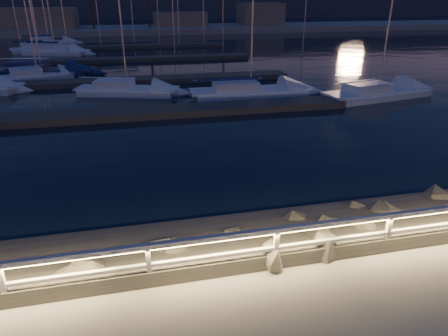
{
  "coord_description": "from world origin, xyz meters",
  "views": [
    {
      "loc": [
        -1.98,
        -7.5,
        6.06
      ],
      "look_at": [
        0.64,
        4.0,
        0.92
      ],
      "focal_mm": 32.0,
      "sensor_mm": 36.0,
      "label": 1
    }
  ],
  "objects_px": {
    "sailboat_n": "(54,51)",
    "sailboat_g": "(125,89)",
    "sailboat_m": "(48,43)",
    "sailboat_d": "(376,92)",
    "guard_rail": "(233,244)",
    "sailboat_f": "(36,75)",
    "sailboat_h": "(247,91)",
    "sailboat_i": "(38,49)",
    "sailboat_j": "(39,71)"
  },
  "relations": [
    {
      "from": "sailboat_f",
      "to": "sailboat_i",
      "type": "relative_size",
      "value": 0.96
    },
    {
      "from": "sailboat_n",
      "to": "sailboat_g",
      "type": "bearing_deg",
      "value": -48.8
    },
    {
      "from": "sailboat_h",
      "to": "sailboat_i",
      "type": "relative_size",
      "value": 1.22
    },
    {
      "from": "sailboat_j",
      "to": "sailboat_n",
      "type": "height_order",
      "value": "sailboat_j"
    },
    {
      "from": "guard_rail",
      "to": "sailboat_i",
      "type": "distance_m",
      "value": 50.07
    },
    {
      "from": "sailboat_d",
      "to": "sailboat_i",
      "type": "height_order",
      "value": "sailboat_d"
    },
    {
      "from": "sailboat_j",
      "to": "sailboat_f",
      "type": "bearing_deg",
      "value": -80.37
    },
    {
      "from": "sailboat_g",
      "to": "sailboat_f",
      "type": "bearing_deg",
      "value": 152.83
    },
    {
      "from": "sailboat_d",
      "to": "sailboat_h",
      "type": "relative_size",
      "value": 0.98
    },
    {
      "from": "sailboat_d",
      "to": "sailboat_i",
      "type": "distance_m",
      "value": 41.75
    },
    {
      "from": "sailboat_j",
      "to": "sailboat_g",
      "type": "bearing_deg",
      "value": -42.09
    },
    {
      "from": "sailboat_h",
      "to": "sailboat_n",
      "type": "bearing_deg",
      "value": 125.2
    },
    {
      "from": "sailboat_i",
      "to": "sailboat_m",
      "type": "relative_size",
      "value": 0.93
    },
    {
      "from": "guard_rail",
      "to": "sailboat_n",
      "type": "bearing_deg",
      "value": 103.51
    },
    {
      "from": "sailboat_i",
      "to": "sailboat_n",
      "type": "height_order",
      "value": "sailboat_n"
    },
    {
      "from": "sailboat_m",
      "to": "sailboat_n",
      "type": "relative_size",
      "value": 0.92
    },
    {
      "from": "sailboat_d",
      "to": "sailboat_n",
      "type": "height_order",
      "value": "sailboat_d"
    },
    {
      "from": "sailboat_g",
      "to": "sailboat_h",
      "type": "height_order",
      "value": "sailboat_h"
    },
    {
      "from": "sailboat_d",
      "to": "sailboat_f",
      "type": "bearing_deg",
      "value": 142.61
    },
    {
      "from": "sailboat_f",
      "to": "sailboat_j",
      "type": "height_order",
      "value": "sailboat_j"
    },
    {
      "from": "sailboat_j",
      "to": "sailboat_m",
      "type": "xyz_separation_m",
      "value": [
        -3.21,
        23.94,
        -0.03
      ]
    },
    {
      "from": "sailboat_d",
      "to": "sailboat_g",
      "type": "distance_m",
      "value": 17.81
    },
    {
      "from": "sailboat_d",
      "to": "sailboat_m",
      "type": "height_order",
      "value": "sailboat_d"
    },
    {
      "from": "guard_rail",
      "to": "sailboat_g",
      "type": "xyz_separation_m",
      "value": [
        -2.55,
        22.01,
        -0.97
      ]
    },
    {
      "from": "sailboat_m",
      "to": "sailboat_i",
      "type": "bearing_deg",
      "value": -107.54
    },
    {
      "from": "guard_rail",
      "to": "sailboat_f",
      "type": "distance_m",
      "value": 30.81
    },
    {
      "from": "sailboat_i",
      "to": "sailboat_m",
      "type": "bearing_deg",
      "value": 79.43
    },
    {
      "from": "sailboat_m",
      "to": "sailboat_d",
      "type": "bearing_deg",
      "value": -70.92
    },
    {
      "from": "sailboat_d",
      "to": "sailboat_j",
      "type": "xyz_separation_m",
      "value": [
        -24.51,
        13.9,
        0.06
      ]
    },
    {
      "from": "sailboat_f",
      "to": "sailboat_m",
      "type": "relative_size",
      "value": 0.9
    },
    {
      "from": "guard_rail",
      "to": "sailboat_f",
      "type": "xyz_separation_m",
      "value": [
        -9.9,
        29.16,
        -0.98
      ]
    },
    {
      "from": "sailboat_g",
      "to": "sailboat_n",
      "type": "distance_m",
      "value": 24.76
    },
    {
      "from": "sailboat_h",
      "to": "sailboat_m",
      "type": "xyz_separation_m",
      "value": [
        -19.03,
        35.55,
        0.03
      ]
    },
    {
      "from": "sailboat_i",
      "to": "sailboat_m",
      "type": "distance_m",
      "value": 6.65
    },
    {
      "from": "sailboat_d",
      "to": "sailboat_f",
      "type": "xyz_separation_m",
      "value": [
        -24.47,
        12.06,
        -0.02
      ]
    },
    {
      "from": "sailboat_n",
      "to": "sailboat_j",
      "type": "bearing_deg",
      "value": -64.66
    },
    {
      "from": "sailboat_h",
      "to": "sailboat_n",
      "type": "relative_size",
      "value": 1.05
    },
    {
      "from": "sailboat_g",
      "to": "sailboat_i",
      "type": "bearing_deg",
      "value": 129.09
    },
    {
      "from": "sailboat_n",
      "to": "sailboat_f",
      "type": "bearing_deg",
      "value": -64.97
    },
    {
      "from": "sailboat_j",
      "to": "sailboat_n",
      "type": "relative_size",
      "value": 1.09
    },
    {
      "from": "sailboat_i",
      "to": "sailboat_m",
      "type": "xyz_separation_m",
      "value": [
        0.05,
        6.65,
        0.02
      ]
    },
    {
      "from": "sailboat_i",
      "to": "sailboat_j",
      "type": "distance_m",
      "value": 17.59
    },
    {
      "from": "sailboat_d",
      "to": "sailboat_h",
      "type": "height_order",
      "value": "sailboat_h"
    },
    {
      "from": "sailboat_d",
      "to": "sailboat_g",
      "type": "xyz_separation_m",
      "value": [
        -17.12,
        4.9,
        -0.01
      ]
    },
    {
      "from": "sailboat_g",
      "to": "sailboat_m",
      "type": "height_order",
      "value": "sailboat_m"
    },
    {
      "from": "guard_rail",
      "to": "sailboat_n",
      "type": "height_order",
      "value": "sailboat_n"
    },
    {
      "from": "sailboat_h",
      "to": "sailboat_j",
      "type": "relative_size",
      "value": 0.96
    },
    {
      "from": "sailboat_i",
      "to": "sailboat_n",
      "type": "distance_m",
      "value": 3.75
    },
    {
      "from": "sailboat_d",
      "to": "sailboat_m",
      "type": "xyz_separation_m",
      "value": [
        -27.71,
        37.83,
        0.03
      ]
    },
    {
      "from": "sailboat_i",
      "to": "sailboat_j",
      "type": "height_order",
      "value": "sailboat_j"
    }
  ]
}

